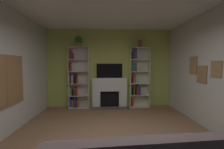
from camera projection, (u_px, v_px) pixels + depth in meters
wall_back_accent at (109, 68)px, 5.86m from camera, size 4.72×0.06×2.87m
fireplace at (110, 92)px, 5.77m from camera, size 1.36×0.53×1.08m
tv at (109, 71)px, 5.81m from camera, size 0.96×0.06×0.53m
bookshelf_left at (77, 80)px, 5.69m from camera, size 0.73×0.32×2.20m
bookshelf_right at (137, 77)px, 5.80m from camera, size 0.73×0.31×2.20m
potted_plant at (79, 41)px, 5.57m from camera, size 0.27×0.27×0.39m
vase_with_flowers at (140, 44)px, 5.69m from camera, size 0.13×0.13×0.43m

